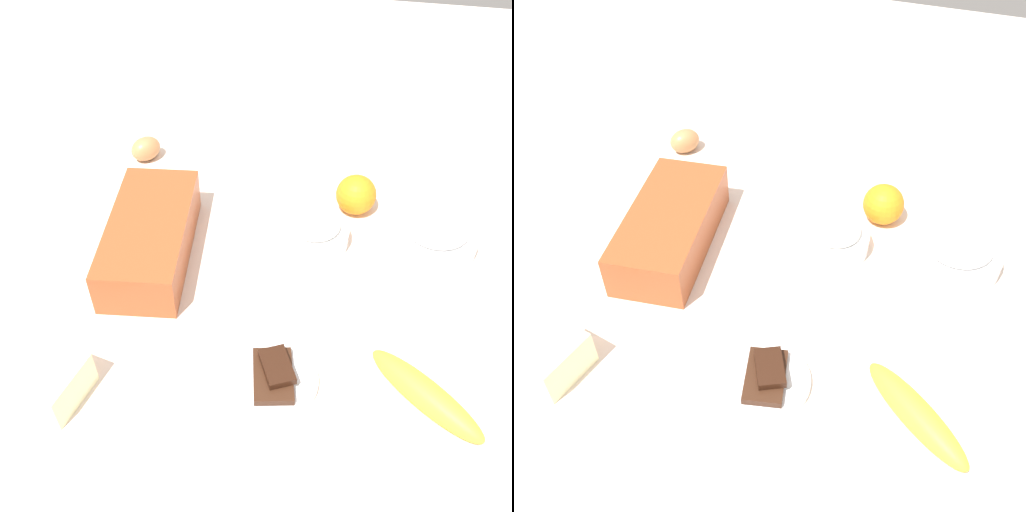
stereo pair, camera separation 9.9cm
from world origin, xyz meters
TOP-DOWN VIEW (x-y plane):
  - ground_plane at (0.00, 0.00)m, footprint 2.40×2.40m
  - loaf_pan at (0.01, 0.18)m, footprint 0.29×0.16m
  - flour_bowl at (0.09, -0.09)m, footprint 0.12×0.12m
  - sugar_bowl at (0.12, -0.29)m, footprint 0.15×0.15m
  - banana at (-0.20, -0.28)m, footprint 0.15×0.18m
  - orange_fruit at (0.19, -0.15)m, footprint 0.07×0.07m
  - butter_block at (-0.29, 0.22)m, footprint 0.10×0.08m
  - egg_near_butter at (0.28, 0.28)m, footprint 0.08×0.08m
  - chocolate_plate at (-0.21, -0.06)m, footprint 0.13×0.13m

SIDE VIEW (x-z plane):
  - ground_plane at x=0.00m, z-range -0.02..0.00m
  - chocolate_plate at x=-0.21m, z-range -0.01..0.03m
  - banana at x=-0.20m, z-range 0.00..0.04m
  - egg_near_butter at x=0.28m, z-range 0.00..0.05m
  - flour_bowl at x=0.09m, z-range 0.00..0.06m
  - butter_block at x=-0.29m, z-range 0.00..0.06m
  - sugar_bowl at x=0.12m, z-range 0.00..0.07m
  - orange_fruit at x=0.19m, z-range 0.00..0.07m
  - loaf_pan at x=0.01m, z-range 0.00..0.08m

